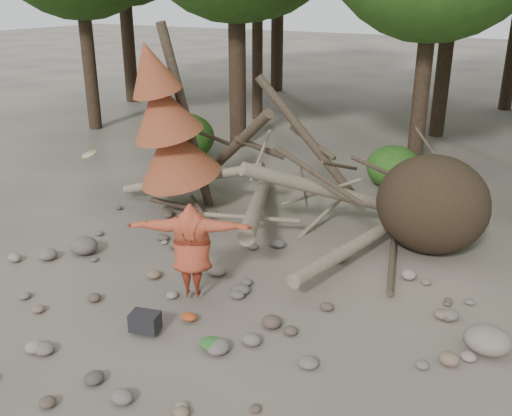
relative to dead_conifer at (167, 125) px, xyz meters
The scene contains 11 objects.
ground 5.05m from the dead_conifer, 47.26° to the right, with size 120.00×120.00×0.00m, color #514C44.
deadfall_pile 5.33m from the dead_conifer, ahead, with size 8.55×5.24×3.30m.
dead_conifer is the anchor object (origin of this frame).
bush_left 4.72m from the dead_conifer, 121.92° to the left, with size 1.80×1.80×1.44m, color #244E14.
bush_mid 6.11m from the dead_conifer, 48.52° to the left, with size 1.40×1.40×1.12m, color #30631C.
frisbee_thrower 4.20m from the dead_conifer, 47.69° to the right, with size 3.10×1.39×2.34m.
backpack 5.36m from the dead_conifer, 57.48° to the right, with size 0.44×0.29×0.29m, color black.
cloth_green 5.96m from the dead_conifer, 46.90° to the right, with size 0.38×0.32×0.14m, color #2B6227.
cloth_orange 5.18m from the dead_conifer, 49.71° to the right, with size 0.27×0.22×0.10m, color #9F3D1B.
boulder_mid_right 7.86m from the dead_conifer, 16.36° to the right, with size 0.67×0.60×0.40m, color gray.
boulder_mid_left 3.25m from the dead_conifer, 94.89° to the right, with size 0.59×0.53×0.35m, color #5E574F.
Camera 1 is at (4.71, -6.52, 4.96)m, focal length 40.00 mm.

